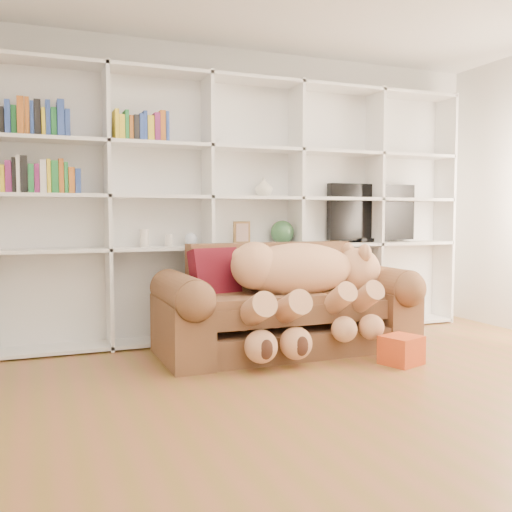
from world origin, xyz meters
name	(u,v)px	position (x,y,z in m)	size (l,w,h in m)	color
floor	(401,415)	(0.00, 0.00, 0.00)	(5.00, 5.00, 0.00)	brown
wall_back	(246,193)	(0.00, 2.50, 1.35)	(5.00, 0.02, 2.70)	silver
bookshelf	(227,197)	(-0.24, 2.36, 1.31)	(4.43, 0.35, 2.40)	white
sofa	(285,310)	(0.05, 1.69, 0.34)	(2.13, 0.92, 0.89)	brown
teddy_bear	(303,280)	(0.13, 1.51, 0.61)	(1.48, 0.84, 0.86)	tan
throw_pillow	(215,273)	(-0.52, 1.84, 0.66)	(0.41, 0.13, 0.41)	#5D0F17
gift_box	(401,350)	(0.68, 0.93, 0.11)	(0.27, 0.25, 0.22)	#C7451A
tv	(372,214)	(1.33, 2.35, 1.16)	(1.00, 0.18, 0.59)	black
picture_frame	(242,232)	(-0.11, 2.30, 0.98)	(0.17, 0.03, 0.21)	brown
green_vase	(282,232)	(0.30, 2.30, 0.98)	(0.22, 0.22, 0.22)	#2E5933
figurine_tall	(144,238)	(-1.01, 2.30, 0.94)	(0.08, 0.08, 0.15)	beige
figurine_short	(169,240)	(-0.80, 2.30, 0.92)	(0.06, 0.06, 0.10)	beige
snow_globe	(191,239)	(-0.60, 2.30, 0.93)	(0.11, 0.11, 0.11)	silver
shelf_vase	(264,187)	(0.11, 2.30, 1.40)	(0.16, 0.16, 0.17)	silver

